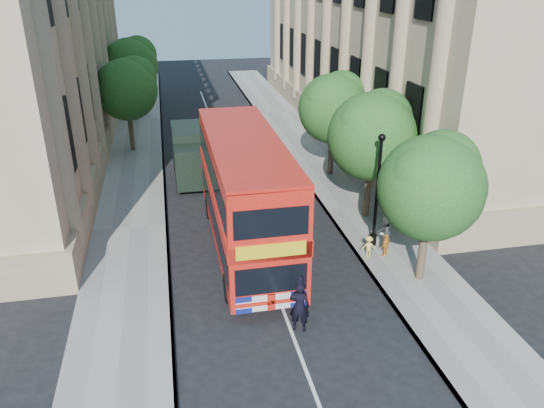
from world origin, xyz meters
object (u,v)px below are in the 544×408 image
lamp_post (377,196)px  woman_pedestrian (383,232)px  box_van (193,156)px  double_decker_bus (246,192)px  police_constable (299,307)px

lamp_post → woman_pedestrian: 1.71m
lamp_post → box_van: bearing=126.5°
double_decker_bus → lamp_post: bearing=-9.4°
double_decker_bus → police_constable: bearing=-81.9°
box_van → police_constable: 15.21m
woman_pedestrian → lamp_post: bearing=-88.1°
box_van → police_constable: (2.59, -14.98, -0.52)m
lamp_post → double_decker_bus: size_ratio=0.47×
police_constable → lamp_post: bearing=-110.4°
double_decker_bus → police_constable: 6.36m
box_van → lamp_post: bearing=-53.9°
lamp_post → police_constable: bearing=-132.7°
double_decker_bus → woman_pedestrian: double_decker_bus is taller
lamp_post → double_decker_bus: (-5.58, 0.92, 0.27)m
double_decker_bus → box_van: bearing=100.8°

